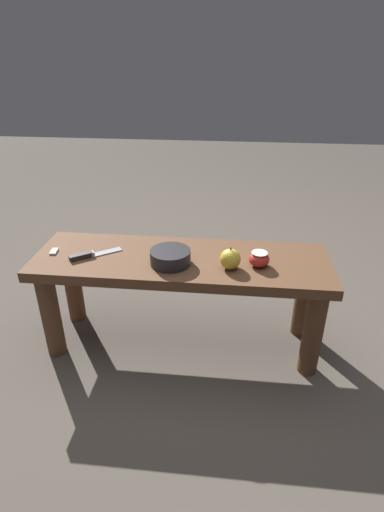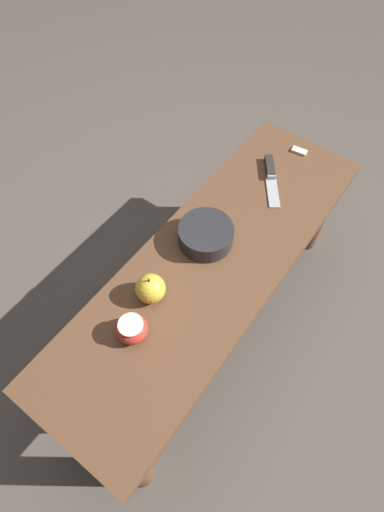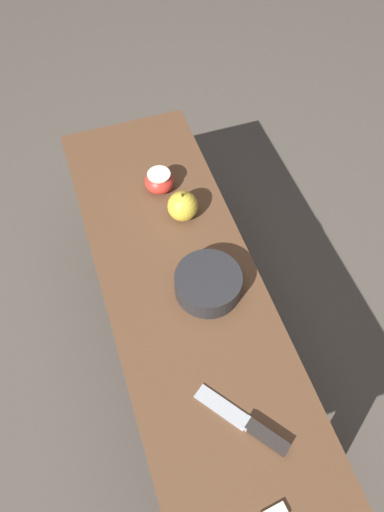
# 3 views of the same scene
# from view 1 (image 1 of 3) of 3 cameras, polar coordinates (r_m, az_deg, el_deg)

# --- Properties ---
(ground_plane) EXTENTS (8.00, 8.00, 0.00)m
(ground_plane) POSITION_cam_1_polar(r_m,az_deg,el_deg) (1.74, -1.40, -12.02)
(ground_plane) COLOR #4C443D
(wooden_bench) EXTENTS (1.13, 0.36, 0.40)m
(wooden_bench) POSITION_cam_1_polar(r_m,az_deg,el_deg) (1.56, -1.53, -3.05)
(wooden_bench) COLOR brown
(wooden_bench) RESTS_ON ground_plane
(knife) EXTENTS (0.18, 0.14, 0.02)m
(knife) POSITION_cam_1_polar(r_m,az_deg,el_deg) (1.57, -14.60, 0.13)
(knife) COLOR #9EA0A5
(knife) RESTS_ON wooden_bench
(apple_whole) EXTENTS (0.07, 0.07, 0.08)m
(apple_whole) POSITION_cam_1_polar(r_m,az_deg,el_deg) (1.43, 5.50, -0.44)
(apple_whole) COLOR gold
(apple_whole) RESTS_ON wooden_bench
(apple_cut) EXTENTS (0.08, 0.08, 0.05)m
(apple_cut) POSITION_cam_1_polar(r_m,az_deg,el_deg) (1.47, 9.56, -0.42)
(apple_cut) COLOR red
(apple_cut) RESTS_ON wooden_bench
(apple_slice_near_knife) EXTENTS (0.03, 0.05, 0.01)m
(apple_slice_near_knife) POSITION_cam_1_polar(r_m,az_deg,el_deg) (1.64, -19.11, 0.62)
(apple_slice_near_knife) COLOR beige
(apple_slice_near_knife) RESTS_ON wooden_bench
(bowl) EXTENTS (0.15, 0.15, 0.05)m
(bowl) POSITION_cam_1_polar(r_m,az_deg,el_deg) (1.46, -3.11, -0.16)
(bowl) COLOR #232326
(bowl) RESTS_ON wooden_bench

